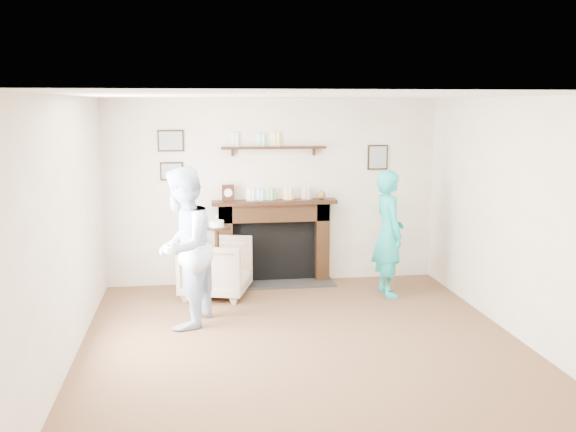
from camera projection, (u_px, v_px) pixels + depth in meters
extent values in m
plane|color=brown|center=(304.00, 347.00, 6.48)|extent=(5.00, 5.00, 0.00)
cube|color=beige|center=(273.00, 192.00, 8.70)|extent=(4.50, 0.04, 2.50)
cube|color=beige|center=(66.00, 232.00, 5.94)|extent=(0.04, 5.00, 2.50)
cube|color=beige|center=(520.00, 219.00, 6.59)|extent=(0.04, 5.00, 2.50)
cube|color=white|center=(306.00, 96.00, 6.05)|extent=(4.50, 5.00, 0.04)
cube|color=black|center=(226.00, 245.00, 8.63)|extent=(0.18, 0.20, 1.10)
cube|color=black|center=(322.00, 242.00, 8.82)|extent=(0.18, 0.20, 1.10)
cube|color=black|center=(274.00, 212.00, 8.65)|extent=(1.50, 0.20, 0.24)
cube|color=black|center=(274.00, 251.00, 8.81)|extent=(1.14, 0.06, 0.86)
cube|color=#312E2B|center=(276.00, 284.00, 8.70)|extent=(1.60, 0.44, 0.03)
cube|color=black|center=(274.00, 202.00, 8.60)|extent=(1.68, 0.26, 0.05)
cube|color=black|center=(274.00, 148.00, 8.53)|extent=(1.40, 0.15, 0.03)
cube|color=black|center=(171.00, 141.00, 8.37)|extent=(0.34, 0.03, 0.28)
cube|color=black|center=(172.00, 171.00, 8.44)|extent=(0.30, 0.03, 0.24)
cube|color=black|center=(378.00, 157.00, 8.82)|extent=(0.28, 0.03, 0.34)
cube|color=black|center=(228.00, 193.00, 8.48)|extent=(0.16, 0.09, 0.22)
cylinder|color=silver|center=(228.00, 193.00, 8.44)|extent=(0.11, 0.01, 0.11)
sphere|color=#2D8934|center=(321.00, 195.00, 8.67)|extent=(0.12, 0.12, 0.12)
imported|color=tan|center=(217.00, 296.00, 8.21)|extent=(1.01, 1.00, 0.75)
imported|color=silver|center=(185.00, 325.00, 7.12)|extent=(0.92, 1.03, 1.76)
imported|color=#1FB3AB|center=(387.00, 295.00, 8.26)|extent=(0.41, 0.61, 1.61)
cylinder|color=black|center=(218.00, 299.00, 8.05)|extent=(0.28, 0.28, 0.02)
cylinder|color=black|center=(217.00, 264.00, 7.97)|extent=(0.06, 0.06, 0.89)
cylinder|color=black|center=(217.00, 228.00, 7.89)|extent=(0.34, 0.34, 0.03)
cylinder|color=silver|center=(217.00, 226.00, 7.89)|extent=(0.23, 0.23, 0.01)
cylinder|color=white|center=(217.00, 223.00, 7.88)|extent=(0.18, 0.18, 0.06)
cylinder|color=beige|center=(217.00, 219.00, 7.87)|extent=(0.01, 0.01, 0.05)
sphere|color=orange|center=(216.00, 216.00, 7.87)|extent=(0.02, 0.02, 0.02)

